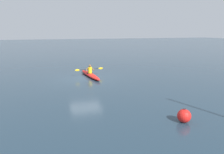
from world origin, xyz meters
The scene contains 4 objects.
ground_plane centered at (0.00, 0.00, 0.00)m, with size 160.00×160.00×0.00m, color #233847.
kayak centered at (-0.57, -0.69, 0.15)m, with size 1.04×4.53×0.30m.
kayaker centered at (-0.57, -0.73, 0.60)m, with size 2.45×0.51×0.72m.
mooring_buoy_channel_marker centered at (-2.44, 9.59, 0.29)m, with size 0.58×0.58×0.62m.
Camera 1 is at (3.05, 16.80, 3.83)m, focal length 34.52 mm.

